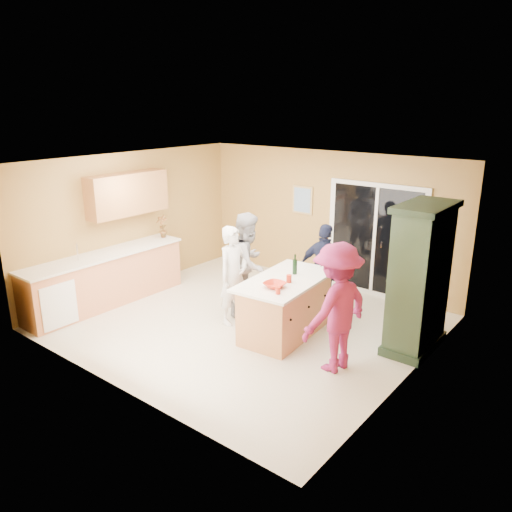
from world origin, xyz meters
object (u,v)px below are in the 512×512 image
Objects in this scene: green_hutch at (420,280)px; woman_magenta at (336,308)px; woman_navy at (325,269)px; woman_grey at (248,263)px; woman_white at (233,275)px; kitchen_island at (285,308)px.

green_hutch is 1.41m from woman_magenta.
green_hutch is at bearing 161.18° from woman_navy.
green_hutch is at bearing -98.68° from woman_grey.
woman_magenta is (2.03, -0.28, 0.07)m from woman_white.
kitchen_island is 0.84× the size of green_hutch.
woman_magenta is (2.11, -0.76, 0.01)m from woman_grey.
green_hutch is 1.22× the size of woman_magenta.
woman_grey is at bearing 12.40° from woman_white.
green_hutch is at bearing -66.95° from woman_white.
green_hutch reaches higher than woman_magenta.
woman_grey is 0.99× the size of woman_magenta.
kitchen_island is at bearing 78.44° from woman_navy.
green_hutch is 2.78m from woman_grey.
woman_grey reaches higher than woman_navy.
woman_navy is at bearing 170.79° from green_hutch.
kitchen_island is 1.00m from woman_white.
woman_white is 0.92× the size of woman_magenta.
kitchen_island is at bearing -77.23° from woman_white.
woman_magenta reaches higher than woman_white.
kitchen_island is 1.15m from woman_navy.
woman_magenta is at bearing 115.74° from woman_navy.
woman_white is 2.05m from woman_magenta.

